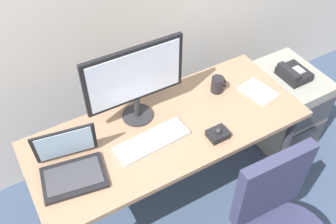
{
  "coord_description": "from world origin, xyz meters",
  "views": [
    {
      "loc": [
        -0.71,
        -1.23,
        2.27
      ],
      "look_at": [
        0.0,
        0.0,
        0.83
      ],
      "focal_mm": 40.39,
      "sensor_mm": 36.0,
      "label": 1
    }
  ],
  "objects": [
    {
      "name": "ground_plane",
      "position": [
        0.0,
        0.0,
        0.0
      ],
      "size": [
        8.0,
        8.0,
        0.0
      ],
      "primitive_type": "plane",
      "color": "#37465F"
    },
    {
      "name": "desk",
      "position": [
        0.0,
        0.0,
        0.63
      ],
      "size": [
        1.58,
        0.64,
        0.71
      ],
      "color": "#947156",
      "rests_on": "ground"
    },
    {
      "name": "file_cabinet",
      "position": [
        1.03,
        0.08,
        0.3
      ],
      "size": [
        0.42,
        0.53,
        0.59
      ],
      "color": "gray",
      "rests_on": "ground"
    },
    {
      "name": "desk_phone",
      "position": [
        1.02,
        0.06,
        0.63
      ],
      "size": [
        0.17,
        0.2,
        0.09
      ],
      "color": "black",
      "rests_on": "file_cabinet"
    },
    {
      "name": "monitor_main",
      "position": [
        -0.11,
        0.16,
        0.99
      ],
      "size": [
        0.56,
        0.18,
        0.47
      ],
      "color": "#262628",
      "rests_on": "desk"
    },
    {
      "name": "keyboard",
      "position": [
        -0.13,
        -0.05,
        0.72
      ],
      "size": [
        0.42,
        0.16,
        0.03
      ],
      "color": "silver",
      "rests_on": "desk"
    },
    {
      "name": "laptop",
      "position": [
        -0.57,
        -0.02,
        0.76
      ],
      "size": [
        0.35,
        0.31,
        0.24
      ],
      "color": "black",
      "rests_on": "desk"
    },
    {
      "name": "trackball_mouse",
      "position": [
        0.2,
        -0.2,
        0.73
      ],
      "size": [
        0.11,
        0.09,
        0.07
      ],
      "color": "black",
      "rests_on": "desk"
    },
    {
      "name": "coffee_mug",
      "position": [
        0.41,
        0.11,
        0.76
      ],
      "size": [
        0.09,
        0.08,
        0.1
      ],
      "color": "black",
      "rests_on": "desk"
    },
    {
      "name": "paper_notepad",
      "position": [
        0.62,
        -0.03,
        0.71
      ],
      "size": [
        0.18,
        0.23,
        0.01
      ],
      "primitive_type": "cube",
      "rotation": [
        0.0,
        0.0,
        0.18
      ],
      "color": "white",
      "rests_on": "desk"
    }
  ]
}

